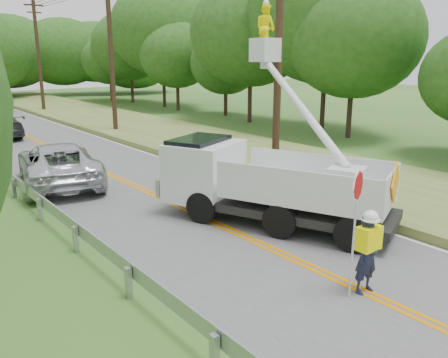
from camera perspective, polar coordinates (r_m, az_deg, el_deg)
ground at (r=10.13m, az=22.22°, el=-15.29°), size 140.00×140.00×0.00m
road at (r=20.31m, az=-14.05°, el=0.54°), size 7.20×96.00×0.03m
guardrail at (r=19.84m, az=-25.85°, el=0.75°), size 0.18×48.00×0.77m
utility_poles at (r=24.70m, az=-6.88°, el=15.70°), size 1.60×43.30×10.00m
tall_grass_verge at (r=23.94m, az=1.59°, el=3.50°), size 7.00×96.00×0.30m
treeline_right at (r=36.54m, az=2.61°, el=17.49°), size 10.70×50.95×12.23m
flagger at (r=10.18m, az=17.43°, el=-8.31°), size 1.09×0.42×2.78m
bucket_truck at (r=14.35m, az=3.07°, el=1.40°), size 5.70×7.73×6.77m
suv_silver at (r=19.16m, az=-19.91°, el=1.81°), size 3.93×6.40×1.66m
yard_sign at (r=18.29m, az=13.81°, el=0.60°), size 0.49×0.12×0.71m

